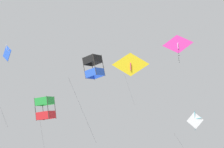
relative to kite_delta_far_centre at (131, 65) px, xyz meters
name	(u,v)px	position (x,y,z in m)	size (l,w,h in m)	color
kite_delta_far_centre	(131,65)	(0.00, 0.00, 0.00)	(1.46, 3.40, 6.14)	yellow
kite_delta_low_drifter	(178,45)	(-3.78, -5.20, 0.89)	(1.07, 2.58, 3.18)	#DB2D93
kite_box_near_left	(94,67)	(-12.26, 4.64, -6.77)	(3.52, 3.14, 6.98)	black
kite_diamond_mid_left	(7,54)	(-9.20, 12.87, -4.06)	(3.26, 2.72, 7.36)	blue
kite_diamond_upper_right	(195,121)	(-9.22, -4.54, -10.37)	(2.50, 2.76, 5.86)	white
kite_box_highest	(45,108)	(-8.86, 8.86, -9.33)	(2.30, 2.01, 6.26)	green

